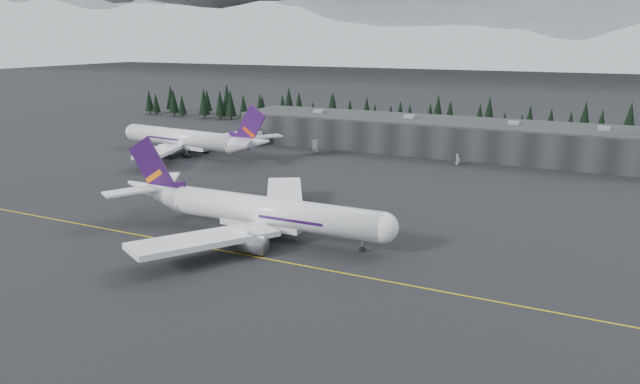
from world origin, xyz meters
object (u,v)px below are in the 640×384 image
at_px(jet_main, 251,210).
at_px(gse_vehicle_a, 315,152).
at_px(gse_vehicle_b, 458,163).
at_px(jet_parked, 192,140).
at_px(terminal, 433,135).

distance_m(jet_main, gse_vehicle_a, 94.33).
height_order(gse_vehicle_a, gse_vehicle_b, gse_vehicle_a).
distance_m(jet_main, gse_vehicle_b, 97.68).
height_order(jet_main, jet_parked, jet_parked).
relative_size(terminal, gse_vehicle_b, 38.76).
distance_m(terminal, gse_vehicle_a, 47.32).
xyz_separation_m(jet_main, jet_parked, (-68.63, 68.02, 0.08)).
bearing_deg(gse_vehicle_a, terminal, 21.17).
bearing_deg(jet_parked, terminal, -144.20).
bearing_deg(terminal, jet_main, -96.26).
bearing_deg(jet_main, jet_parked, 134.42).
xyz_separation_m(jet_main, gse_vehicle_b, (27.28, 93.65, -5.19)).
xyz_separation_m(terminal, jet_parked, (-81.29, -47.26, -0.33)).
height_order(terminal, jet_main, jet_main).
xyz_separation_m(jet_parked, gse_vehicle_b, (95.91, 25.63, -5.27)).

